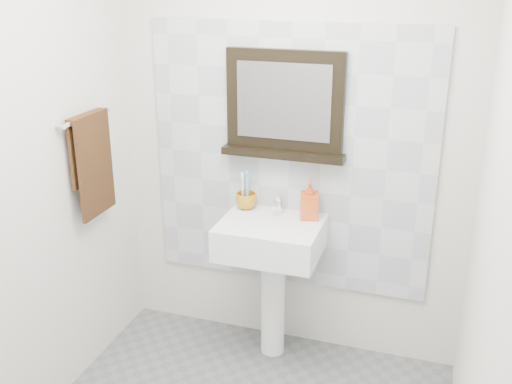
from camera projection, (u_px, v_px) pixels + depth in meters
The scene contains 11 objects.
back_wall at pixel (290, 142), 3.31m from camera, with size 2.00×0.01×2.50m, color silver.
left_wall at pixel (5, 188), 2.63m from camera, with size 0.01×2.20×2.50m, color silver.
right_wall at pixel (489, 251), 2.04m from camera, with size 0.01×2.20×2.50m, color silver.
splashback at pixel (289, 160), 3.34m from camera, with size 1.60×0.02×1.50m, color #B4BEC3.
pedestal_sink at pixel (271, 252), 3.32m from camera, with size 0.55×0.44×0.96m.
toothbrush_cup at pixel (246, 201), 3.42m from camera, with size 0.12×0.12×0.09m, color #BA7515.
toothbrushes at pixel (246, 188), 3.40m from camera, with size 0.05×0.04×0.21m.
soap_dispenser at pixel (310, 200), 3.27m from camera, with size 0.10×0.10×0.22m, color red.
framed_mirror at pixel (285, 107), 3.21m from camera, with size 0.69×0.11×0.58m.
towel_bar at pixel (87, 118), 3.07m from camera, with size 0.07×0.40×0.03m.
hand_towel at pixel (92, 157), 3.14m from camera, with size 0.06×0.30×0.55m.
Camera 1 is at (0.82, -2.00, 2.15)m, focal length 42.00 mm.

